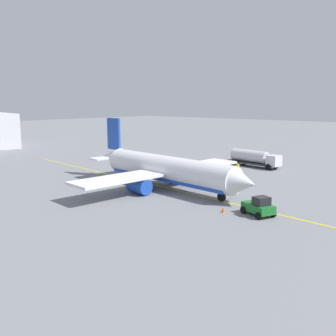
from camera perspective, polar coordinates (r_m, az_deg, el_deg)
The scene contains 7 objects.
ground_plane at distance 55.66m, azimuth 0.00°, elevation -3.04°, with size 400.00×400.00×0.00m, color slate.
airplane at distance 55.47m, azimuth -0.34°, elevation -0.27°, with size 30.97×29.31×9.71m.
fuel_tanker at distance 75.64m, azimuth 12.62°, elevation 1.49°, with size 11.24×3.77×3.15m.
pushback_tug at distance 43.64m, azimuth 13.31°, elevation -5.59°, with size 4.09×3.40×2.20m.
refueling_worker at distance 69.31m, azimuth 10.25°, elevation 0.06°, with size 0.52×0.36×1.71m.
safety_cone_nose at distance 44.31m, azimuth 8.18°, elevation -6.16°, with size 0.51×0.51×0.57m, color #F2590F.
taxi_line_marking at distance 55.66m, azimuth 0.00°, elevation -3.04°, with size 77.83×0.30×0.01m, color yellow.
Camera 1 is at (35.92, -40.66, 12.44)m, focal length 41.12 mm.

